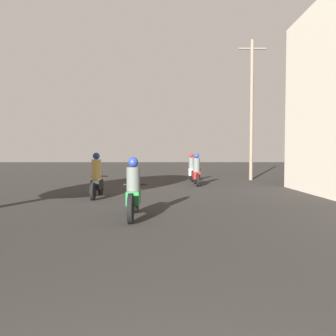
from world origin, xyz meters
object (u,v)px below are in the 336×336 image
motorcycle_black (97,180)px  motorcycle_white (191,170)px  utility_pole_far (252,108)px  motorcycle_red (196,172)px  motorcycle_green (134,193)px

motorcycle_black → motorcycle_white: size_ratio=0.97×
motorcycle_black → utility_pole_far: bearing=38.1°
motorcycle_black → motorcycle_red: bearing=41.2°
motorcycle_green → motorcycle_white: (2.24, 10.69, 0.03)m
motorcycle_green → motorcycle_white: motorcycle_white is taller
motorcycle_green → motorcycle_black: (-1.64, 3.63, 0.04)m
motorcycle_black → motorcycle_red: (3.93, 4.52, -0.01)m
motorcycle_black → motorcycle_white: (3.89, 7.06, -0.01)m
motorcycle_green → motorcycle_red: 8.46m
motorcycle_white → motorcycle_black: bearing=-112.1°
motorcycle_green → motorcycle_black: bearing=106.8°
motorcycle_green → motorcycle_red: motorcycle_red is taller
motorcycle_green → motorcycle_white: bearing=70.5°
motorcycle_black → motorcycle_white: bearing=53.4°
motorcycle_white → utility_pole_far: size_ratio=0.24×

